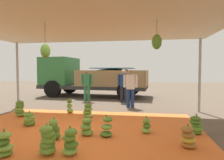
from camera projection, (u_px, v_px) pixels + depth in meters
The scene contains 20 objects.
ground_plane at pixel (100, 110), 7.82m from camera, with size 40.00×40.00×0.00m, color brown.
tarp_orange at pixel (74, 134), 4.86m from camera, with size 6.49×5.47×0.01m, color orange.
tent_canopy at pixel (72, 20), 4.64m from camera, with size 8.00×7.00×2.87m.
banana_bunch_0 at pixel (188, 138), 3.98m from camera, with size 0.41×0.41×0.50m.
banana_bunch_1 at pixel (146, 126), 4.93m from camera, with size 0.28×0.28×0.43m.
banana_bunch_2 at pixel (107, 128), 4.68m from camera, with size 0.38×0.38×0.53m.
banana_bunch_3 at pixel (4, 145), 3.58m from camera, with size 0.40×0.39×0.52m.
banana_bunch_4 at pixel (87, 127), 4.75m from camera, with size 0.37×0.36×0.48m.
banana_bunch_5 at pixel (20, 109), 6.71m from camera, with size 0.41×0.43×0.58m.
banana_bunch_8 at pixel (88, 111), 6.55m from camera, with size 0.40×0.40×0.53m.
banana_bunch_9 at pixel (30, 120), 5.61m from camera, with size 0.42×0.40×0.43m.
banana_bunch_10 at pixel (54, 130), 4.48m from camera, with size 0.35×0.35×0.51m.
banana_bunch_11 at pixel (70, 106), 7.30m from camera, with size 0.31×0.31×0.56m.
banana_bunch_12 at pixel (48, 141), 3.67m from camera, with size 0.38×0.39×0.60m.
banana_bunch_13 at pixel (196, 126), 4.88m from camera, with size 0.43×0.41×0.51m.
banana_bunch_14 at pixel (70, 142), 3.68m from camera, with size 0.38×0.38×0.55m.
cargo_truck_main at pixel (90, 77), 12.17m from camera, with size 6.65×2.98×2.40m.
worker_0 at pixel (124, 83), 9.67m from camera, with size 0.60×0.37×1.64m.
worker_1 at pixel (130, 85), 8.34m from camera, with size 0.60×0.37×1.65m.
worker_2 at pixel (87, 83), 10.10m from camera, with size 0.60×0.37×1.64m.
Camera 1 is at (1.68, -4.58, 1.59)m, focal length 31.46 mm.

